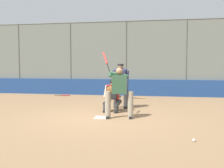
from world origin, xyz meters
TOP-DOWN VIEW (x-y plane):
  - ground_plane at (0.00, 0.00)m, footprint 160.00×160.00m
  - home_plate_marker at (0.00, 0.00)m, footprint 0.43×0.43m
  - backstop_fence at (-0.00, -6.62)m, footprint 20.10×0.08m
  - padding_wall at (0.00, -6.52)m, footprint 19.62×0.18m
  - bleachers_beyond at (-1.93, -9.48)m, footprint 14.02×3.05m
  - batter_at_plate at (-0.59, 0.03)m, footprint 1.09×0.56m
  - catcher_behind_plate at (-0.16, -1.14)m, footprint 0.67×0.81m
  - umpire_home at (-0.35, -2.04)m, footprint 0.73×0.50m
  - spare_bat_near_backstop at (-0.93, -5.28)m, footprint 0.77×0.38m
  - spare_bat_by_padding at (3.42, -5.72)m, footprint 0.87×0.14m
  - fielding_glove_on_dirt at (0.27, -5.50)m, footprint 0.27×0.21m
  - baseball_loose at (-2.66, 2.31)m, footprint 0.07×0.07m

SIDE VIEW (x-z plane):
  - ground_plane at x=0.00m, z-range 0.00..0.00m
  - home_plate_marker at x=0.00m, z-range 0.00..0.01m
  - spare_bat_near_backstop at x=-0.93m, z-range 0.00..0.07m
  - spare_bat_by_padding at x=3.42m, z-range 0.00..0.07m
  - baseball_loose at x=-2.66m, z-range 0.00..0.07m
  - fielding_glove_on_dirt at x=0.27m, z-range 0.00..0.10m
  - padding_wall at x=0.00m, z-range 0.00..0.92m
  - bleachers_beyond at x=-1.93m, z-range -0.31..1.49m
  - catcher_behind_plate at x=-0.16m, z-range 0.02..1.26m
  - batter_at_plate at x=-0.59m, z-range -0.19..1.99m
  - umpire_home at x=-0.35m, z-range 0.07..1.87m
  - backstop_fence at x=0.00m, z-range 0.09..4.36m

